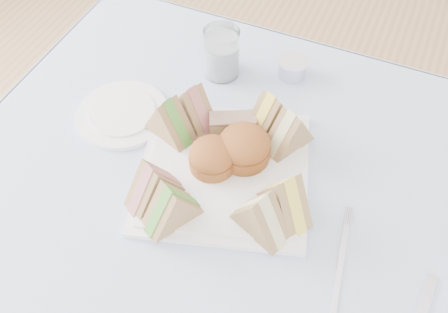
% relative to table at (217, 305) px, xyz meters
% --- Properties ---
extents(table, '(0.90, 0.90, 0.74)m').
position_rel_table_xyz_m(table, '(0.00, 0.00, 0.00)').
color(table, brown).
rests_on(table, floor).
extents(tablecloth, '(1.02, 1.02, 0.01)m').
position_rel_table_xyz_m(tablecloth, '(0.00, 0.00, 0.37)').
color(tablecloth, '#A6B0D6').
rests_on(tablecloth, table).
extents(serving_plate, '(0.37, 0.37, 0.01)m').
position_rel_table_xyz_m(serving_plate, '(-0.02, 0.10, 0.38)').
color(serving_plate, white).
rests_on(serving_plate, tablecloth).
extents(sandwich_fl_a, '(0.09, 0.11, 0.09)m').
position_rel_table_xyz_m(sandwich_fl_a, '(-0.11, -0.00, 0.43)').
color(sandwich_fl_a, '#977153').
rests_on(sandwich_fl_a, serving_plate).
extents(sandwich_fl_b, '(0.09, 0.11, 0.09)m').
position_rel_table_xyz_m(sandwich_fl_b, '(-0.06, -0.03, 0.43)').
color(sandwich_fl_b, '#977153').
rests_on(sandwich_fl_b, serving_plate).
extents(sandwich_fr_a, '(0.11, 0.10, 0.09)m').
position_rel_table_xyz_m(sandwich_fr_a, '(0.10, 0.06, 0.43)').
color(sandwich_fr_a, '#977153').
rests_on(sandwich_fr_a, serving_plate).
extents(sandwich_fr_b, '(0.11, 0.08, 0.09)m').
position_rel_table_xyz_m(sandwich_fr_b, '(0.08, 0.01, 0.43)').
color(sandwich_fr_b, '#977153').
rests_on(sandwich_fr_b, serving_plate).
extents(sandwich_bl_a, '(0.11, 0.08, 0.09)m').
position_rel_table_xyz_m(sandwich_bl_a, '(-0.15, 0.13, 0.43)').
color(sandwich_bl_a, '#977153').
rests_on(sandwich_bl_a, serving_plate).
extents(sandwich_bl_b, '(0.11, 0.08, 0.09)m').
position_rel_table_xyz_m(sandwich_bl_b, '(-0.12, 0.18, 0.43)').
color(sandwich_bl_b, '#977153').
rests_on(sandwich_bl_b, serving_plate).
extents(sandwich_br_a, '(0.08, 0.11, 0.09)m').
position_rel_table_xyz_m(sandwich_br_a, '(0.06, 0.20, 0.43)').
color(sandwich_br_a, '#977153').
rests_on(sandwich_br_a, serving_plate).
extents(sandwich_br_b, '(0.08, 0.11, 0.09)m').
position_rel_table_xyz_m(sandwich_br_b, '(0.01, 0.22, 0.43)').
color(sandwich_br_b, '#977153').
rests_on(sandwich_br_b, serving_plate).
extents(scone_left, '(0.10, 0.10, 0.06)m').
position_rel_table_xyz_m(scone_left, '(-0.05, 0.09, 0.42)').
color(scone_left, '#995D2D').
rests_on(scone_left, serving_plate).
extents(scone_right, '(0.13, 0.13, 0.06)m').
position_rel_table_xyz_m(scone_right, '(-0.00, 0.14, 0.42)').
color(scone_right, '#995D2D').
rests_on(scone_right, serving_plate).
extents(pastry_slice, '(0.09, 0.07, 0.04)m').
position_rel_table_xyz_m(pastry_slice, '(-0.05, 0.18, 0.41)').
color(pastry_slice, '#D1C081').
rests_on(pastry_slice, serving_plate).
extents(side_plate, '(0.19, 0.19, 0.01)m').
position_rel_table_xyz_m(side_plate, '(-0.26, 0.14, 0.38)').
color(side_plate, white).
rests_on(side_plate, tablecloth).
extents(water_glass, '(0.10, 0.10, 0.11)m').
position_rel_table_xyz_m(water_glass, '(-0.13, 0.34, 0.43)').
color(water_glass, white).
rests_on(water_glass, tablecloth).
extents(tea_strainer, '(0.07, 0.07, 0.04)m').
position_rel_table_xyz_m(tea_strainer, '(0.00, 0.39, 0.39)').
color(tea_strainer, silver).
rests_on(tea_strainer, tablecloth).
extents(fork, '(0.03, 0.17, 0.00)m').
position_rel_table_xyz_m(fork, '(0.22, -0.00, 0.38)').
color(fork, silver).
rests_on(fork, tablecloth).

